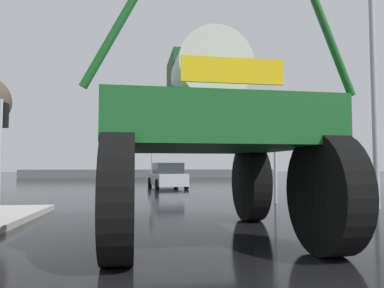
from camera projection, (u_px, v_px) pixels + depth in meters
ground_plane at (152, 191)px, 19.06m from camera, size 120.00×120.00×0.00m
oversize_sprayer at (203, 137)px, 7.12m from camera, size 4.12×5.62×4.11m
sedan_ahead at (167, 176)px, 22.02m from camera, size 2.35×4.31×1.52m
traffic_signal_near_left at (3, 128)px, 12.30m from camera, size 0.24×0.54×3.59m
traffic_signal_near_right at (273, 125)px, 13.44m from camera, size 0.24×0.54×3.90m
traffic_signal_far_left at (100, 143)px, 26.69m from camera, size 0.24×0.55×4.13m
traffic_signal_far_right at (152, 150)px, 27.12m from camera, size 0.24×0.55×3.41m
streetlight_near_right at (378, 83)px, 11.72m from camera, size 1.91×0.24×7.16m
roadside_barrier at (150, 174)px, 40.64m from camera, size 28.44×0.24×0.90m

